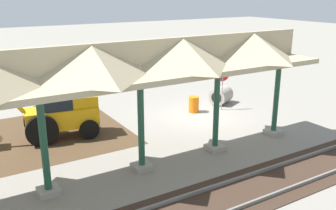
{
  "coord_description": "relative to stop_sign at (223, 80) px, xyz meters",
  "views": [
    {
      "loc": [
        11.48,
        15.44,
        6.52
      ],
      "look_at": [
        3.1,
        1.7,
        1.6
      ],
      "focal_mm": 40.0,
      "sensor_mm": 36.0,
      "label": 1
    }
  ],
  "objects": [
    {
      "name": "dirt_work_zone",
      "position": [
        10.87,
        -1.27,
        -1.76
      ],
      "size": [
        9.85,
        7.0,
        0.01
      ],
      "primitive_type": "cube",
      "color": "#4C3823",
      "rests_on": "ground"
    },
    {
      "name": "rail_tracks",
      "position": [
        1.77,
        7.61,
        -1.73
      ],
      "size": [
        60.0,
        2.58,
        0.15
      ],
      "color": "slate",
      "rests_on": "ground"
    },
    {
      "name": "stop_sign",
      "position": [
        0.0,
        0.0,
        0.0
      ],
      "size": [
        0.74,
        0.25,
        2.44
      ],
      "color": "gray",
      "rests_on": "ground"
    },
    {
      "name": "ground_plane",
      "position": [
        1.77,
        0.41,
        -1.76
      ],
      "size": [
        120.0,
        120.0,
        0.0
      ],
      "primitive_type": "plane",
      "color": "gray"
    },
    {
      "name": "traffic_barrel",
      "position": [
        1.61,
        -0.47,
        -1.31
      ],
      "size": [
        0.56,
        0.56,
        0.9
      ],
      "primitive_type": "cylinder",
      "color": "orange",
      "rests_on": "ground"
    },
    {
      "name": "concrete_pipe",
      "position": [
        -0.72,
        -0.94,
        -1.25
      ],
      "size": [
        1.57,
        1.46,
        1.03
      ],
      "color": "#9E9384",
      "rests_on": "ground"
    },
    {
      "name": "platform_canopy",
      "position": [
        9.11,
        4.27,
        2.41
      ],
      "size": [
        18.78,
        3.2,
        4.9
      ],
      "color": "#9E998E",
      "rests_on": "ground"
    },
    {
      "name": "backhoe",
      "position": [
        9.1,
        -0.57,
        -0.5
      ],
      "size": [
        5.43,
        2.13,
        2.82
      ],
      "color": "orange",
      "rests_on": "ground"
    }
  ]
}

